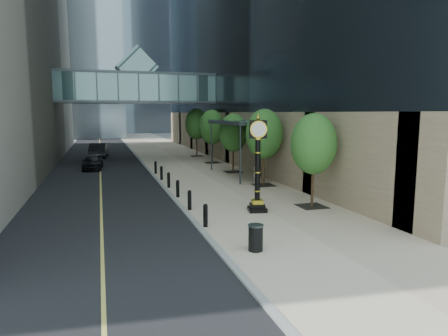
{
  "coord_description": "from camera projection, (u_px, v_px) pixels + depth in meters",
  "views": [
    {
      "loc": [
        -6.91,
        -15.22,
        4.94
      ],
      "look_at": [
        -0.62,
        5.0,
        2.01
      ],
      "focal_mm": 32.0,
      "sensor_mm": 36.0,
      "label": 1
    }
  ],
  "objects": [
    {
      "name": "road",
      "position": [
        100.0,
        150.0,
        52.88
      ],
      "size": [
        8.0,
        180.0,
        0.02
      ],
      "primitive_type": "cube",
      "color": "black",
      "rests_on": "ground"
    },
    {
      "name": "skywalk",
      "position": [
        137.0,
        86.0,
        41.65
      ],
      "size": [
        17.0,
        4.2,
        5.8
      ],
      "color": "#456B6E",
      "rests_on": "ground"
    },
    {
      "name": "sidewalk",
      "position": [
        160.0,
        149.0,
        55.23
      ],
      "size": [
        8.0,
        180.0,
        0.06
      ],
      "primitive_type": "cube",
      "color": "beige",
      "rests_on": "ground"
    },
    {
      "name": "pedestrian",
      "position": [
        257.0,
        172.0,
        28.07
      ],
      "size": [
        0.63,
        0.49,
        1.54
      ],
      "primitive_type": "imported",
      "rotation": [
        0.0,
        0.0,
        3.37
      ],
      "color": "beige",
      "rests_on": "sidewalk"
    },
    {
      "name": "street_clock",
      "position": [
        258.0,
        171.0,
        19.69
      ],
      "size": [
        1.05,
        1.05,
        4.74
      ],
      "rotation": [
        0.0,
        0.0,
        -0.2
      ],
      "color": "black",
      "rests_on": "sidewalk"
    },
    {
      "name": "car_near",
      "position": [
        93.0,
        162.0,
        34.99
      ],
      "size": [
        1.89,
        4.01,
        1.33
      ],
      "primitive_type": "imported",
      "rotation": [
        0.0,
        0.0,
        -0.08
      ],
      "color": "black",
      "rests_on": "road"
    },
    {
      "name": "distant_tower_c",
      "position": [
        98.0,
        24.0,
        124.39
      ],
      "size": [
        22.0,
        22.0,
        65.0
      ],
      "primitive_type": "cube",
      "color": "#A5BCD0",
      "rests_on": "ground"
    },
    {
      "name": "ground",
      "position": [
        272.0,
        229.0,
        17.11
      ],
      "size": [
        320.0,
        320.0,
        0.0
      ],
      "primitive_type": "plane",
      "color": "gray",
      "rests_on": "ground"
    },
    {
      "name": "street_trees",
      "position": [
        230.0,
        130.0,
        33.58
      ],
      "size": [
        2.62,
        28.5,
        5.39
      ],
      "color": "black",
      "rests_on": "sidewalk"
    },
    {
      "name": "curb",
      "position": [
        131.0,
        149.0,
        54.06
      ],
      "size": [
        0.25,
        180.0,
        0.07
      ],
      "primitive_type": "cube",
      "color": "gray",
      "rests_on": "ground"
    },
    {
      "name": "entrance_canopy",
      "position": [
        240.0,
        123.0,
        30.8
      ],
      "size": [
        3.0,
        8.0,
        4.38
      ],
      "color": "#383F44",
      "rests_on": "ground"
    },
    {
      "name": "bollard_row",
      "position": [
        173.0,
        185.0,
        24.76
      ],
      "size": [
        0.2,
        16.2,
        0.9
      ],
      "color": "black",
      "rests_on": "sidewalk"
    },
    {
      "name": "car_far",
      "position": [
        99.0,
        150.0,
        44.43
      ],
      "size": [
        2.19,
        5.06,
        1.62
      ],
      "primitive_type": "imported",
      "rotation": [
        0.0,
        0.0,
        3.04
      ],
      "color": "black",
      "rests_on": "road"
    },
    {
      "name": "trash_bin",
      "position": [
        256.0,
        238.0,
        14.19
      ],
      "size": [
        0.55,
        0.55,
        0.9
      ],
      "primitive_type": "cylinder",
      "rotation": [
        0.0,
        0.0,
        0.06
      ],
      "color": "black",
      "rests_on": "sidewalk"
    }
  ]
}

